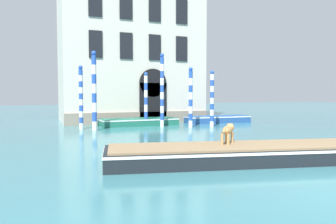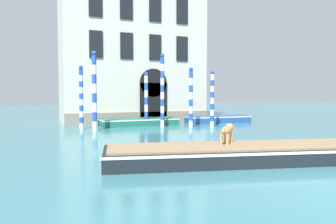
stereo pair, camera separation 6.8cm
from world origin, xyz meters
TOP-DOWN VIEW (x-y plane):
  - palazzo_left at (0.53, 20.65)m, footprint 10.67×6.13m
  - boat_foreground at (-0.61, 3.58)m, footprint 8.50×3.78m
  - dog_on_deck at (-0.76, 3.92)m, footprint 0.77×0.73m
  - boat_moored_near_palazzo at (-0.07, 16.20)m, footprint 5.28×2.01m
  - boat_moored_far at (5.94, 16.01)m, footprint 4.87×1.73m
  - mooring_pole_0 at (0.22, 15.49)m, footprint 0.25×0.25m
  - mooring_pole_1 at (1.05, 14.67)m, footprint 0.25×0.25m
  - mooring_pole_2 at (3.93, 13.28)m, footprint 0.25×0.25m
  - mooring_pole_3 at (2.57, 13.61)m, footprint 0.26×0.26m
  - mooring_pole_4 at (-3.38, 14.00)m, footprint 0.28×0.28m
  - mooring_pole_5 at (-3.98, 15.21)m, footprint 0.25×0.25m

SIDE VIEW (x-z plane):
  - boat_moored_near_palazzo at x=-0.07m, z-range 0.01..0.48m
  - boat_moored_far at x=5.94m, z-range 0.01..0.51m
  - boat_foreground at x=-0.61m, z-range 0.02..0.57m
  - dog_on_deck at x=-0.76m, z-range 0.65..1.30m
  - mooring_pole_0 at x=0.22m, z-range 0.02..3.57m
  - mooring_pole_2 at x=3.93m, z-range 0.02..3.63m
  - mooring_pole_3 at x=2.57m, z-range 0.02..3.83m
  - mooring_pole_5 at x=-3.98m, z-range 0.02..3.86m
  - mooring_pole_4 at x=-3.38m, z-range 0.02..4.62m
  - mooring_pole_1 at x=1.05m, z-range 0.02..4.74m
  - palazzo_left at x=0.53m, z-range -0.02..14.09m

